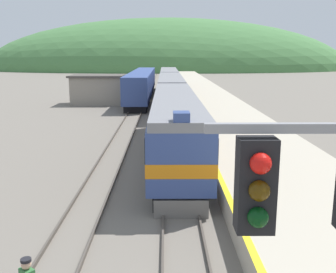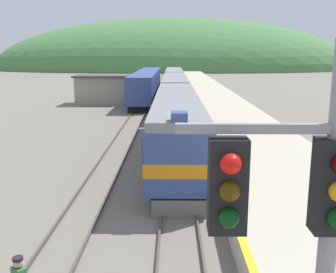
{
  "view_description": "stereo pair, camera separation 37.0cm",
  "coord_description": "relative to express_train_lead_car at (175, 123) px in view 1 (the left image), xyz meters",
  "views": [
    {
      "loc": [
        -0.63,
        -2.78,
        6.47
      ],
      "look_at": [
        -0.49,
        16.83,
        2.3
      ],
      "focal_mm": 42.0,
      "sensor_mm": 36.0,
      "label": 1
    },
    {
      "loc": [
        -0.26,
        -2.78,
        6.47
      ],
      "look_at": [
        -0.49,
        16.83,
        2.3
      ],
      "focal_mm": 42.0,
      "sensor_mm": 36.0,
      "label": 2
    }
  ],
  "objects": [
    {
      "name": "track_siding",
      "position": [
        -3.96,
        48.39,
        -2.04
      ],
      "size": [
        1.51,
        180.0,
        0.16
      ],
      "color": "#4C443D",
      "rests_on": "ground"
    },
    {
      "name": "distant_hills",
      "position": [
        0.0,
        134.67,
        -2.12
      ],
      "size": [
        143.09,
        64.39,
        39.77
      ],
      "color": "#477A42",
      "rests_on": "ground"
    },
    {
      "name": "carriage_third",
      "position": [
        0.0,
        40.92,
        -0.01
      ],
      "size": [
        2.85,
        19.26,
        3.88
      ],
      "color": "black",
      "rests_on": "ground"
    },
    {
      "name": "siding_train",
      "position": [
        -3.96,
        32.86,
        -0.11
      ],
      "size": [
        2.9,
        30.63,
        3.91
      ],
      "color": "black",
      "rests_on": "ground"
    },
    {
      "name": "express_train_lead_car",
      "position": [
        0.0,
        0.0,
        0.0
      ],
      "size": [
        2.86,
        20.07,
        4.24
      ],
      "color": "black",
      "rests_on": "ground"
    },
    {
      "name": "platform",
      "position": [
        5.1,
        28.39,
        -1.64
      ],
      "size": [
        6.75,
        140.0,
        0.98
      ],
      "color": "#B2A893",
      "rests_on": "ground"
    },
    {
      "name": "carriage_second",
      "position": [
        0.0,
        20.78,
        -0.01
      ],
      "size": [
        2.85,
        19.26,
        3.88
      ],
      "color": "black",
      "rests_on": "ground"
    },
    {
      "name": "station_shed",
      "position": [
        -9.36,
        26.5,
        -0.25
      ],
      "size": [
        6.85,
        4.56,
        3.7
      ],
      "color": "gray",
      "rests_on": "ground"
    },
    {
      "name": "track_main",
      "position": [
        0.0,
        48.39,
        -2.04
      ],
      "size": [
        1.52,
        180.0,
        0.16
      ],
      "color": "#4C443D",
      "rests_on": "ground"
    }
  ]
}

